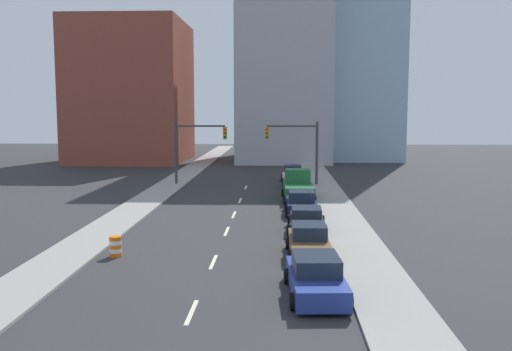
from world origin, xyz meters
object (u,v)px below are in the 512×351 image
sedan_navy (301,203)px  sedan_white (293,173)px  pickup_truck_green (298,188)px  sedan_tan (294,181)px  traffic_signal_right (301,144)px  traffic_signal_left (192,143)px  sedan_brown (309,242)px  traffic_barrel (115,246)px  sedan_blue (316,277)px  sedan_black (306,220)px

sedan_navy → sedan_white: 17.80m
pickup_truck_green → sedan_tan: pickup_truck_green is taller
traffic_signal_right → sedan_tan: size_ratio=1.19×
sedan_white → traffic_signal_left: bearing=-153.7°
sedan_brown → traffic_signal_right: bearing=87.9°
traffic_barrel → sedan_blue: 10.38m
sedan_tan → traffic_barrel: bearing=-110.9°
sedan_blue → sedan_navy: (0.09, 16.50, 0.01)m
sedan_black → sedan_tan: size_ratio=0.93×
traffic_signal_right → sedan_white: (-0.62, 3.87, -3.08)m
sedan_white → sedan_blue: bearing=-86.4°
traffic_barrel → sedan_black: sedan_black is taller
sedan_black → sedan_white: sedan_white is taller
sedan_blue → sedan_white: bearing=86.8°
sedan_white → pickup_truck_green: bearing=-85.9°
sedan_brown → sedan_navy: sedan_brown is taller
sedan_blue → sedan_tan: 28.68m
sedan_blue → pickup_truck_green: (0.06, 22.43, 0.21)m
traffic_signal_right → sedan_blue: bearing=-91.0°
sedan_white → sedan_navy: bearing=-86.0°
sedan_black → pickup_truck_green: (-0.10, 11.34, 0.27)m
sedan_black → sedan_blue: bearing=-89.4°
traffic_signal_left → traffic_barrel: size_ratio=6.02×
sedan_black → sedan_navy: size_ratio=1.03×
sedan_blue → sedan_brown: sedan_brown is taller
sedan_blue → sedan_brown: size_ratio=1.13×
sedan_black → pickup_truck_green: bearing=92.0°
sedan_brown → sedan_navy: size_ratio=1.01×
sedan_navy → traffic_barrel: bearing=-129.7°
traffic_signal_left → traffic_barrel: bearing=-89.3°
sedan_tan → pickup_truck_green: bearing=-88.8°
traffic_barrel → sedan_blue: sedan_blue is taller
traffic_signal_left → sedan_black: traffic_signal_left is taller
traffic_signal_left → sedan_tan: bearing=-10.8°
sedan_black → sedan_navy: 5.40m
sedan_blue → sedan_white: (-0.09, 34.30, -0.00)m
traffic_signal_left → sedan_navy: (9.36, -13.93, -3.06)m
sedan_brown → sedan_tan: bearing=89.4°
sedan_brown → pickup_truck_green: size_ratio=0.78×
sedan_blue → pickup_truck_green: bearing=86.5°
traffic_signal_right → sedan_black: (-0.37, -19.32, -3.13)m
traffic_signal_right → sedan_brown: (-0.51, -24.77, -3.07)m
pickup_truck_green → traffic_signal_right: bearing=85.0°
traffic_signal_right → sedan_blue: traffic_signal_right is taller
sedan_white → sedan_tan: bearing=-86.6°
sedan_black → traffic_barrel: bearing=-145.8°
traffic_signal_right → traffic_barrel: size_ratio=6.02×
sedan_brown → sedan_black: 5.45m
sedan_navy → traffic_signal_right: bearing=87.3°
sedan_black → traffic_signal_left: bearing=117.5°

